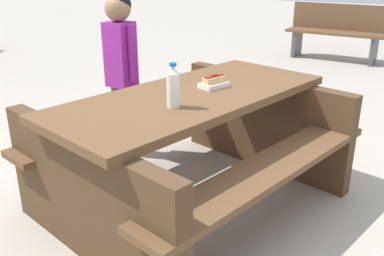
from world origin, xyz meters
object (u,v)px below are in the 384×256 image
(hotdog_tray, at_px, (214,82))
(park_bench_mid, at_px, (337,31))
(picnic_table, at_px, (192,140))
(soda_bottle, at_px, (173,87))
(child_in_coat, at_px, (121,55))

(hotdog_tray, xyz_separation_m, park_bench_mid, (4.75, -0.11, -0.33))
(picnic_table, xyz_separation_m, soda_bottle, (-0.28, -0.02, 0.42))
(hotdog_tray, bearing_deg, soda_bottle, 173.75)
(hotdog_tray, distance_m, park_bench_mid, 4.76)
(hotdog_tray, bearing_deg, park_bench_mid, -1.29)
(soda_bottle, xyz_separation_m, hotdog_tray, (0.45, -0.05, -0.08))
(soda_bottle, relative_size, child_in_coat, 0.19)
(picnic_table, height_order, hotdog_tray, hotdog_tray)
(child_in_coat, xyz_separation_m, park_bench_mid, (4.45, -1.00, -0.37))
(picnic_table, distance_m, soda_bottle, 0.50)
(child_in_coat, bearing_deg, picnic_table, -119.59)
(soda_bottle, height_order, hotdog_tray, soda_bottle)
(picnic_table, height_order, child_in_coat, child_in_coat)
(picnic_table, xyz_separation_m, hotdog_tray, (0.17, -0.07, 0.34))
(picnic_table, distance_m, hotdog_tray, 0.38)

